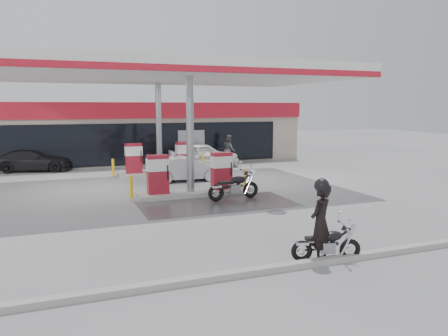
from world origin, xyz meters
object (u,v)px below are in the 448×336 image
at_px(biker_main, 321,223).
at_px(attendant, 229,149).
at_px(hatchback_silver, 186,169).
at_px(parked_car_left, 33,160).
at_px(pump_island_far, 159,162).
at_px(sedan_white, 203,155).
at_px(pump_island_near, 191,179).
at_px(parked_motorcycle, 234,187).
at_px(main_motorcycle, 327,245).

bearing_deg(biker_main, attendant, -136.91).
bearing_deg(hatchback_silver, parked_car_left, 49.54).
distance_m(pump_island_far, sedan_white, 3.93).
bearing_deg(pump_island_far, attendant, 28.16).
bearing_deg(pump_island_far, biker_main, -87.39).
bearing_deg(sedan_white, attendant, -64.22).
relative_size(biker_main, attendant, 1.00).
distance_m(pump_island_far, biker_main, 14.78).
height_order(pump_island_near, attendant, attendant).
xyz_separation_m(pump_island_near, sedan_white, (3.26, 8.20, 0.05)).
distance_m(parked_motorcycle, parked_car_left, 13.95).
relative_size(pump_island_near, parked_motorcycle, 2.27).
height_order(main_motorcycle, parked_car_left, parked_car_left).
xyz_separation_m(pump_island_near, pump_island_far, (0.00, 6.00, 0.00)).
bearing_deg(sedan_white, main_motorcycle, -179.20).
relative_size(pump_island_near, sedan_white, 1.16).
bearing_deg(main_motorcycle, attendant, 90.85).
relative_size(pump_island_near, main_motorcycle, 2.98).
bearing_deg(hatchback_silver, sedan_white, -27.15).
bearing_deg(pump_island_near, hatchback_silver, 77.23).
bearing_deg(attendant, sedan_white, 114.76).
height_order(parked_motorcycle, parked_car_left, parked_car_left).
relative_size(parked_motorcycle, hatchback_silver, 0.60).
xyz_separation_m(pump_island_far, hatchback_silver, (0.80, -2.45, -0.09)).
bearing_deg(attendant, pump_island_near, 157.09).
xyz_separation_m(pump_island_far, parked_car_left, (-6.58, 4.00, -0.08)).
bearing_deg(parked_car_left, sedan_white, -87.43).
xyz_separation_m(pump_island_far, attendant, (5.23, 2.80, 0.25)).
relative_size(pump_island_far, attendant, 2.66).
xyz_separation_m(pump_island_near, attendant, (5.23, 8.80, 0.25)).
bearing_deg(parked_car_left, biker_main, -145.94).
relative_size(parked_motorcycle, sedan_white, 0.51).
bearing_deg(hatchback_silver, attendant, -39.44).
bearing_deg(sedan_white, parked_car_left, 88.48).
distance_m(pump_island_near, biker_main, 8.79).
bearing_deg(pump_island_near, biker_main, -85.61).
height_order(parked_motorcycle, hatchback_silver, hatchback_silver).
height_order(sedan_white, hatchback_silver, sedan_white).
bearing_deg(parked_motorcycle, pump_island_far, 95.84).
height_order(pump_island_far, attendant, attendant).
bearing_deg(pump_island_near, parked_car_left, 123.33).
height_order(main_motorcycle, parked_motorcycle, parked_motorcycle).
relative_size(sedan_white, attendant, 2.30).
bearing_deg(parked_motorcycle, parked_car_left, 119.99).
distance_m(pump_island_near, hatchback_silver, 3.64).
xyz_separation_m(sedan_white, hatchback_silver, (-2.46, -4.65, -0.13)).
height_order(pump_island_near, biker_main, biker_main).
height_order(pump_island_far, biker_main, biker_main).
relative_size(pump_island_far, hatchback_silver, 1.36).
height_order(parked_motorcycle, attendant, attendant).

